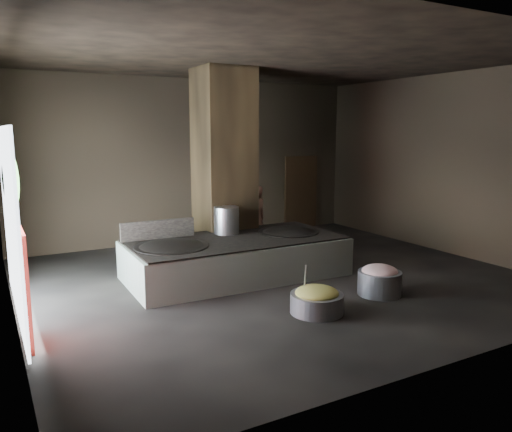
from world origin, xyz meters
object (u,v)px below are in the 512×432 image
hearth_platform (236,258)px  stock_pot (227,220)px  wok_left (171,250)px  meat_basin (379,283)px  veg_basin (317,303)px  wok_right (288,235)px  cook (256,219)px

hearth_platform → stock_pot: size_ratio=7.67×
wok_left → meat_basin: bearing=-35.4°
hearth_platform → stock_pot: stock_pot is taller
hearth_platform → veg_basin: size_ratio=4.98×
wok_left → stock_pot: size_ratio=2.42×
wok_right → stock_pot: stock_pot is taller
hearth_platform → wok_right: wok_right is taller
cook → wok_left: bearing=18.9°
stock_pot → cook: 1.80m
wok_left → stock_pot: bearing=21.8°
wok_right → stock_pot: size_ratio=2.25×
meat_basin → cook: bearing=96.1°
wok_right → meat_basin: (0.50, -2.45, -0.52)m
hearth_platform → veg_basin: (0.23, -2.61, -0.23)m
stock_pot → wok_right: bearing=-21.0°
wok_left → veg_basin: wok_left is taller
cook → veg_basin: cook is taller
wok_left → wok_right: size_ratio=1.07×
wok_left → cook: 3.35m
stock_pot → veg_basin: bearing=-86.7°
wok_right → stock_pot: (-1.30, 0.50, 0.38)m
meat_basin → wok_left: bearing=144.6°
hearth_platform → cook: cook is taller
wok_left → veg_basin: (1.68, -2.56, -0.58)m
wok_left → hearth_platform: bearing=2.0°
cook → stock_pot: bearing=27.5°
veg_basin → meat_basin: size_ratio=1.11×
wok_left → cook: size_ratio=0.83×
hearth_platform → cook: bearing=51.0°
hearth_platform → cook: (1.41, 1.69, 0.46)m
hearth_platform → wok_left: wok_left is taller
hearth_platform → meat_basin: (1.85, -2.40, -0.17)m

